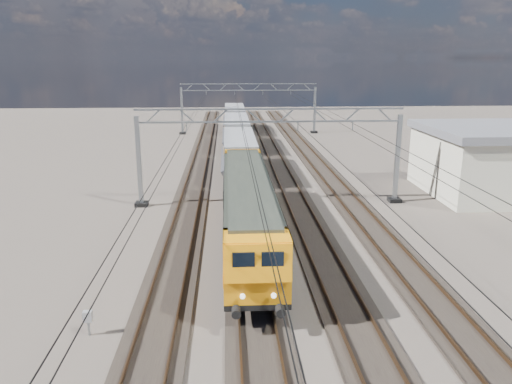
{
  "coord_description": "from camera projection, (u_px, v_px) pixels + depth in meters",
  "views": [
    {
      "loc": [
        -3.08,
        -31.73,
        10.57
      ],
      "look_at": [
        -1.34,
        -1.44,
        2.4
      ],
      "focal_mm": 35.0,
      "sensor_mm": 36.0,
      "label": 1
    }
  ],
  "objects": [
    {
      "name": "hopper_wagon_lead",
      "position": [
        240.0,
        152.0,
        45.88
      ],
      "size": [
        3.38,
        13.0,
        3.25
      ],
      "color": "black",
      "rests_on": "ground"
    },
    {
      "name": "hopper_wagon_third",
      "position": [
        235.0,
        117.0,
        73.25
      ],
      "size": [
        3.38,
        13.0,
        3.25
      ],
      "color": "black",
      "rests_on": "ground"
    },
    {
      "name": "track_loco",
      "position": [
        245.0,
        220.0,
        33.38
      ],
      "size": [
        2.6,
        140.0,
        0.3
      ],
      "color": "black",
      "rests_on": "ground"
    },
    {
      "name": "catenary_gantry_mid",
      "position": [
        270.0,
        152.0,
        36.35
      ],
      "size": [
        19.9,
        0.9,
        7.11
      ],
      "color": "gray",
      "rests_on": "ground"
    },
    {
      "name": "catenary_gantry_far",
      "position": [
        249.0,
        106.0,
        71.05
      ],
      "size": [
        19.9,
        0.9,
        7.11
      ],
      "color": "gray",
      "rests_on": "ground"
    },
    {
      "name": "track_inner_east",
      "position": [
        304.0,
        219.0,
        33.6
      ],
      "size": [
        2.6,
        140.0,
        0.3
      ],
      "color": "black",
      "rests_on": "ground"
    },
    {
      "name": "overhead_wires",
      "position": [
        266.0,
        121.0,
        39.72
      ],
      "size": [
        12.03,
        140.0,
        0.53
      ],
      "color": "black",
      "rests_on": "ground"
    },
    {
      "name": "track_outer_west",
      "position": [
        185.0,
        221.0,
        33.16
      ],
      "size": [
        2.6,
        140.0,
        0.3
      ],
      "color": "black",
      "rests_on": "ground"
    },
    {
      "name": "ground",
      "position": [
        275.0,
        221.0,
        33.51
      ],
      "size": [
        160.0,
        160.0,
        0.0
      ],
      "primitive_type": "plane",
      "color": "#2C2521",
      "rests_on": "ground"
    },
    {
      "name": "locomotive",
      "position": [
        247.0,
        206.0,
        28.79
      ],
      "size": [
        2.76,
        21.1,
        3.62
      ],
      "color": "black",
      "rests_on": "ground"
    },
    {
      "name": "trackside_cabinet",
      "position": [
        88.0,
        317.0,
        19.46
      ],
      "size": [
        0.36,
        0.28,
        1.04
      ],
      "rotation": [
        0.0,
        0.0,
        0.06
      ],
      "color": "gray",
      "rests_on": "ground"
    },
    {
      "name": "hopper_wagon_mid",
      "position": [
        237.0,
        130.0,
        59.57
      ],
      "size": [
        3.38,
        13.0,
        3.25
      ],
      "color": "black",
      "rests_on": "ground"
    },
    {
      "name": "track_outer_east",
      "position": [
        363.0,
        218.0,
        33.82
      ],
      "size": [
        2.6,
        140.0,
        0.3
      ],
      "color": "black",
      "rests_on": "ground"
    }
  ]
}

